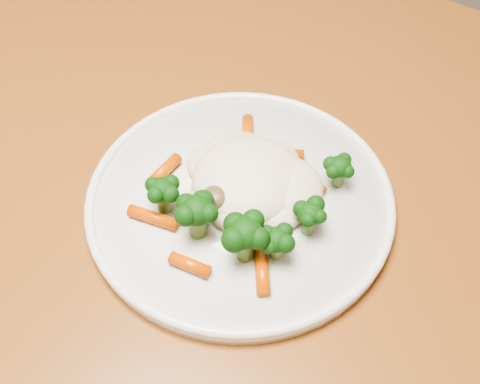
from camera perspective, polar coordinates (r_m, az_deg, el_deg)
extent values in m
cube|color=#945322|center=(0.61, 7.12, -2.96)|extent=(1.26, 0.86, 0.04)
cube|color=#945322|center=(1.31, -8.78, 8.84)|extent=(0.06, 0.06, 0.71)
cylinder|color=white|center=(0.59, 0.00, -0.84)|extent=(0.30, 0.30, 0.01)
ellipsoid|color=beige|center=(0.57, 0.81, 2.07)|extent=(0.13, 0.11, 0.05)
ellipsoid|color=black|center=(0.56, -7.27, -0.52)|extent=(0.04, 0.04, 0.04)
ellipsoid|color=black|center=(0.54, -4.05, -2.56)|extent=(0.05, 0.05, 0.04)
ellipsoid|color=black|center=(0.52, 0.49, -4.68)|extent=(0.05, 0.05, 0.04)
ellipsoid|color=black|center=(0.53, 3.45, -5.12)|extent=(0.04, 0.04, 0.03)
ellipsoid|color=black|center=(0.55, 6.60, -2.65)|extent=(0.04, 0.04, 0.03)
ellipsoid|color=black|center=(0.59, 9.32, 1.79)|extent=(0.04, 0.04, 0.03)
cylinder|color=#F15C05|center=(0.63, 0.71, 5.61)|extent=(0.03, 0.04, 0.01)
cylinder|color=#F15C05|center=(0.61, 3.98, 3.67)|extent=(0.05, 0.03, 0.01)
cylinder|color=#F15C05|center=(0.59, 6.40, 1.24)|extent=(0.04, 0.03, 0.01)
cylinder|color=#F15C05|center=(0.60, -7.17, 2.08)|extent=(0.01, 0.04, 0.01)
cylinder|color=#F15C05|center=(0.56, -8.24, -2.41)|extent=(0.05, 0.02, 0.01)
cylinder|color=#F15C05|center=(0.53, -4.77, -6.90)|extent=(0.04, 0.02, 0.01)
cylinder|color=#F15C05|center=(0.53, 2.11, -7.49)|extent=(0.04, 0.04, 0.01)
ellipsoid|color=brown|center=(0.57, 1.51, 1.79)|extent=(0.03, 0.03, 0.02)
ellipsoid|color=brown|center=(0.56, 2.40, 0.14)|extent=(0.03, 0.03, 0.02)
ellipsoid|color=brown|center=(0.57, -1.82, 1.67)|extent=(0.02, 0.02, 0.02)
ellipsoid|color=brown|center=(0.56, -2.27, -0.52)|extent=(0.03, 0.03, 0.02)
ellipsoid|color=brown|center=(0.57, 1.05, 1.09)|extent=(0.03, 0.03, 0.02)
cube|color=#D1BA8B|center=(0.60, 1.43, 4.48)|extent=(0.02, 0.02, 0.01)
cube|color=#D1BA8B|center=(0.59, 3.37, 3.14)|extent=(0.02, 0.02, 0.01)
cube|color=#D1BA8B|center=(0.61, -0.38, 4.73)|extent=(0.02, 0.02, 0.01)
cube|color=#D1BA8B|center=(0.60, 2.09, 4.32)|extent=(0.02, 0.02, 0.01)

